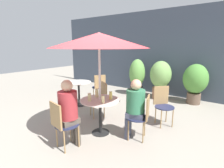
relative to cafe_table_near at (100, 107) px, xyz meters
The scene contains 19 objects.
ground_plane 0.62m from the cafe_table_near, 68.63° to the right, with size 20.00×20.00×0.00m, color gray.
storefront_wall 3.75m from the cafe_table_near, 88.66° to the left, with size 10.00×0.06×3.00m.
cafe_table_near is the anchor object (origin of this frame).
cafe_table_far 1.87m from the cafe_table_near, 150.22° to the left, with size 0.74×0.74×0.72m.
bistro_chair_0 0.85m from the cafe_table_near, 100.16° to the right, with size 0.43×0.45×0.86m.
bistro_chair_1 0.85m from the cafe_table_near, 19.84° to the left, with size 0.47×0.45×0.86m.
bistro_chair_2 2.15m from the cafe_table_near, 131.17° to the left, with size 0.48×0.48×0.86m.
bistro_chair_3 1.46m from the cafe_table_near, 54.62° to the left, with size 0.49×0.48×0.86m.
bistro_chair_4 0.92m from the cafe_table_near, 129.77° to the left, with size 0.47×0.48×0.86m.
seated_person_0 0.71m from the cafe_table_near, 100.16° to the right, with size 0.33×0.36×1.22m.
seated_person_1 0.70m from the cafe_table_near, 19.84° to the left, with size 0.41×0.39×1.17m.
beer_glass_0 0.31m from the cafe_table_near, 45.23° to the left, with size 0.06×0.06×0.16m.
beer_glass_1 0.31m from the cafe_table_near, 148.81° to the left, with size 0.07×0.07×0.17m.
beer_glass_2 0.31m from the cafe_table_near, 122.55° to the right, with size 0.07×0.07×0.15m.
beer_glass_3 0.30m from the cafe_table_near, 34.47° to the right, with size 0.06×0.06×0.15m.
potted_plant_0 3.09m from the cafe_table_near, 104.89° to the left, with size 0.56×0.56×1.30m.
potted_plant_1 3.03m from the cafe_table_near, 88.81° to the left, with size 0.69×0.69×1.28m.
potted_plant_2 3.35m from the cafe_table_near, 70.60° to the left, with size 0.72×0.72×1.23m.
umbrella 1.29m from the cafe_table_near, 71.57° to the left, with size 1.87×1.87×2.01m.
Camera 1 is at (2.09, -2.31, 1.78)m, focal length 28.00 mm.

